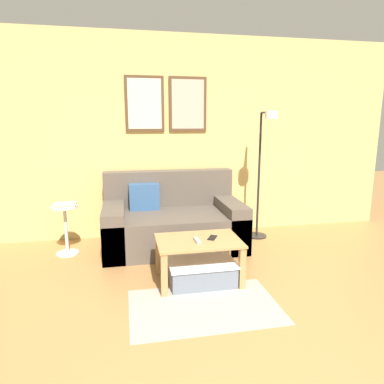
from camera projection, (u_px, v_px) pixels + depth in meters
name	position (u px, v px, depth m)	size (l,w,h in m)	color
wall_back	(189.00, 137.00, 4.46)	(5.60, 0.09, 2.55)	#D6B76B
area_rug	(204.00, 306.00, 2.79)	(1.21, 0.77, 0.01)	#A39989
couch	(172.00, 222.00, 4.13)	(1.62, 0.96, 0.87)	brown
coffee_table	(198.00, 248.00, 3.19)	(0.78, 0.54, 0.41)	#AD7F4C
storage_bin	(201.00, 271.00, 3.20)	(0.62, 0.45, 0.21)	slate
floor_lamp	(263.00, 168.00, 4.19)	(0.26, 0.50, 1.60)	black
side_table	(66.00, 226.00, 3.84)	(0.29, 0.29, 0.56)	silver
book_stack	(65.00, 204.00, 3.79)	(0.24, 0.17, 0.04)	#D8C666
remote_control	(197.00, 240.00, 3.13)	(0.04, 0.15, 0.02)	#99999E
cell_phone	(212.00, 238.00, 3.22)	(0.07, 0.14, 0.01)	black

